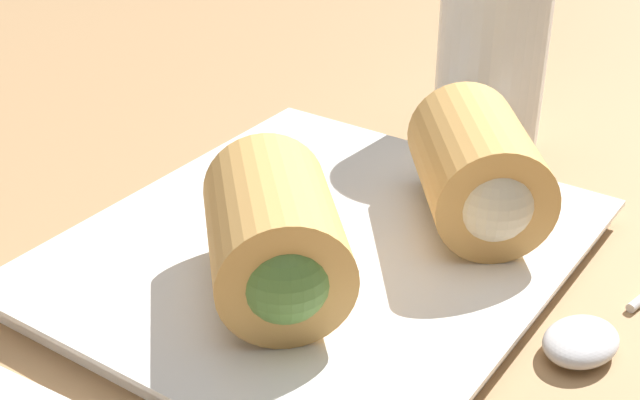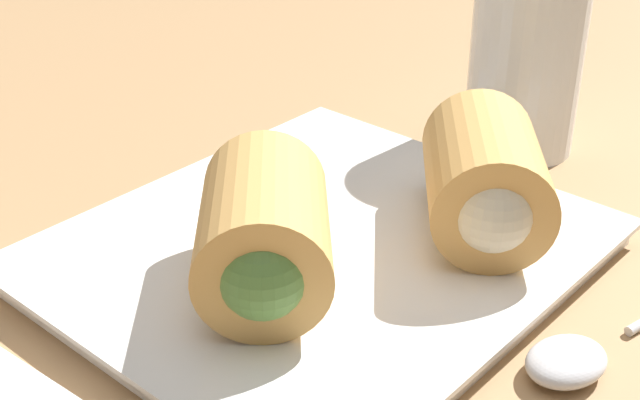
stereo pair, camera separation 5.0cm
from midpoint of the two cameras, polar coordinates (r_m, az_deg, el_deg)
The scene contains 6 objects.
table_surface at distance 48.48cm, azimuth -1.30°, elevation -5.53°, with size 180.00×140.00×2.00cm.
serving_plate at distance 47.90cm, azimuth 3.00°, elevation -3.51°, with size 27.37×24.13×1.50cm.
roll_front_left at distance 47.87cm, azimuth 13.60°, elevation 1.02°, with size 11.22×10.71×6.33cm.
roll_front_right at distance 41.71cm, azimuth -0.21°, elevation -2.53°, with size 11.09×11.00×6.33cm.
spoon at distance 43.61cm, azimuth 19.70°, elevation -9.31°, with size 17.06×5.27×1.44cm.
drinking_glass at distance 60.74cm, azimuth 15.46°, elevation 9.18°, with size 7.35×7.35×13.82cm.
Camera 2 is at (-27.61, -29.23, 28.52)cm, focal length 50.00 mm.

